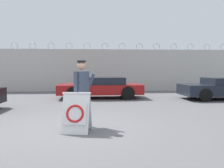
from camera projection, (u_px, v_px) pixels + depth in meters
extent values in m
plane|color=#5B5B5E|center=(76.00, 128.00, 6.81)|extent=(90.00, 90.00, 0.00)
cube|color=beige|center=(87.00, 70.00, 17.82)|extent=(36.00, 0.30, 2.98)
torus|color=gray|center=(14.00, 46.00, 17.35)|extent=(0.47, 0.03, 0.47)
torus|color=gray|center=(33.00, 46.00, 17.44)|extent=(0.47, 0.03, 0.47)
torus|color=gray|center=(51.00, 46.00, 17.53)|extent=(0.47, 0.03, 0.47)
torus|color=gray|center=(69.00, 46.00, 17.62)|extent=(0.47, 0.03, 0.47)
torus|color=gray|center=(87.00, 46.00, 17.71)|extent=(0.47, 0.03, 0.47)
torus|color=gray|center=(105.00, 46.00, 17.80)|extent=(0.47, 0.03, 0.47)
torus|color=gray|center=(122.00, 46.00, 17.89)|extent=(0.47, 0.03, 0.47)
torus|color=gray|center=(139.00, 47.00, 17.98)|extent=(0.47, 0.03, 0.47)
torus|color=gray|center=(157.00, 47.00, 18.07)|extent=(0.47, 0.03, 0.47)
torus|color=gray|center=(174.00, 47.00, 18.16)|extent=(0.47, 0.03, 0.47)
torus|color=gray|center=(190.00, 47.00, 18.25)|extent=(0.47, 0.03, 0.47)
torus|color=gray|center=(207.00, 47.00, 18.34)|extent=(0.47, 0.03, 0.47)
torus|color=gray|center=(223.00, 47.00, 18.43)|extent=(0.47, 0.03, 0.47)
cube|color=white|center=(75.00, 114.00, 6.18)|extent=(0.73, 0.45, 0.97)
cube|color=white|center=(78.00, 112.00, 6.49)|extent=(0.73, 0.45, 0.97)
cube|color=white|center=(77.00, 93.00, 6.31)|extent=(0.72, 0.17, 0.05)
cube|color=white|center=(75.00, 114.00, 6.15)|extent=(0.58, 0.28, 0.54)
torus|color=red|center=(75.00, 114.00, 6.13)|extent=(0.47, 0.26, 0.44)
cylinder|color=#232838|center=(80.00, 111.00, 6.91)|extent=(0.15, 0.15, 0.87)
cylinder|color=#232838|center=(84.00, 110.00, 7.07)|extent=(0.15, 0.15, 0.87)
cube|color=#384256|center=(82.00, 83.00, 6.94)|extent=(0.42, 0.50, 0.67)
sphere|color=tan|center=(81.00, 66.00, 6.91)|extent=(0.23, 0.23, 0.23)
cylinder|color=#384256|center=(76.00, 83.00, 6.69)|extent=(0.09, 0.09, 0.63)
cylinder|color=#384256|center=(90.00, 83.00, 7.14)|extent=(0.35, 0.26, 0.61)
cylinder|color=black|center=(81.00, 61.00, 6.90)|extent=(0.25, 0.25, 0.05)
cylinder|color=black|center=(73.00, 94.00, 12.57)|extent=(0.70, 0.22, 0.70)
cylinder|color=black|center=(75.00, 90.00, 14.39)|extent=(0.70, 0.22, 0.70)
cylinder|color=black|center=(128.00, 93.00, 12.84)|extent=(0.70, 0.22, 0.70)
cylinder|color=black|center=(123.00, 90.00, 14.65)|extent=(0.70, 0.22, 0.70)
cube|color=maroon|center=(100.00, 89.00, 13.60)|extent=(4.55, 2.04, 0.51)
cube|color=black|center=(104.00, 81.00, 13.60)|extent=(2.20, 1.80, 0.39)
cylinder|color=black|center=(206.00, 95.00, 12.09)|extent=(0.65, 0.21, 0.64)
cylinder|color=black|center=(191.00, 92.00, 13.89)|extent=(0.65, 0.21, 0.64)
cube|color=black|center=(222.00, 90.00, 13.09)|extent=(4.25, 1.99, 0.56)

